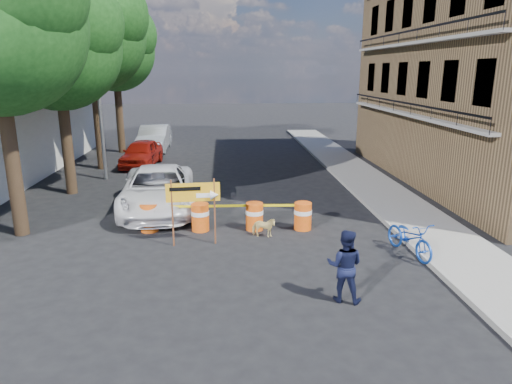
{
  "coord_description": "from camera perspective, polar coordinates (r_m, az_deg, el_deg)",
  "views": [
    {
      "loc": [
        -0.35,
        -12.15,
        5.05
      ],
      "look_at": [
        0.64,
        1.79,
        1.3
      ],
      "focal_mm": 32.0,
      "sensor_mm": 36.0,
      "label": 1
    }
  ],
  "objects": [
    {
      "name": "pedestrian",
      "position": [
        10.45,
        11.04,
        -9.03
      ],
      "size": [
        0.99,
        0.88,
        1.68
      ],
      "primitive_type": "imported",
      "rotation": [
        0.0,
        0.0,
        2.79
      ],
      "color": "black",
      "rests_on": "ground"
    },
    {
      "name": "tree_far",
      "position": [
        29.86,
        -17.15,
        16.62
      ],
      "size": [
        5.04,
        4.8,
        8.84
      ],
      "color": "#332316",
      "rests_on": "ground"
    },
    {
      "name": "bicycle",
      "position": [
        13.38,
        18.83,
        -3.52
      ],
      "size": [
        0.92,
        1.17,
        1.96
      ],
      "primitive_type": "imported",
      "rotation": [
        0.0,
        0.0,
        0.25
      ],
      "color": "#1646B8",
      "rests_on": "ground"
    },
    {
      "name": "dog",
      "position": [
        14.21,
        0.94,
        -4.43
      ],
      "size": [
        0.82,
        0.52,
        0.64
      ],
      "primitive_type": "imported",
      "rotation": [
        0.0,
        0.0,
        1.31
      ],
      "color": "#E5CF83",
      "rests_on": "ground"
    },
    {
      "name": "barrel_far_right",
      "position": [
        14.92,
        5.88,
        -2.93
      ],
      "size": [
        0.58,
        0.58,
        0.9
      ],
      "color": "#D3550C",
      "rests_on": "ground"
    },
    {
      "name": "barrel_mid_left",
      "position": [
        14.84,
        -6.99,
        -3.07
      ],
      "size": [
        0.58,
        0.58,
        0.9
      ],
      "color": "#D3550C",
      "rests_on": "ground"
    },
    {
      "name": "sedan_red",
      "position": [
        25.46,
        -14.12,
        4.74
      ],
      "size": [
        2.05,
        4.28,
        1.41
      ],
      "primitive_type": "imported",
      "rotation": [
        0.0,
        0.0,
        -0.09
      ],
      "color": "maroon",
      "rests_on": "ground"
    },
    {
      "name": "tree_mid_b",
      "position": [
        25.03,
        -19.83,
        17.99
      ],
      "size": [
        5.67,
        5.4,
        9.62
      ],
      "color": "#332316",
      "rests_on": "ground"
    },
    {
      "name": "suv_white",
      "position": [
        17.16,
        -12.14,
        0.3
      ],
      "size": [
        3.08,
        5.87,
        1.58
      ],
      "primitive_type": "imported",
      "rotation": [
        0.0,
        0.0,
        0.08
      ],
      "color": "white",
      "rests_on": "ground"
    },
    {
      "name": "sidewalk_east",
      "position": [
        19.92,
        15.27,
        0.02
      ],
      "size": [
        2.4,
        40.0,
        0.15
      ],
      "primitive_type": "cube",
      "color": "gray",
      "rests_on": "ground"
    },
    {
      "name": "tree_mid_a",
      "position": [
        20.21,
        -23.51,
        16.55
      ],
      "size": [
        5.25,
        5.0,
        8.68
      ],
      "color": "#332316",
      "rests_on": "ground"
    },
    {
      "name": "streetlamp",
      "position": [
        22.36,
        -18.99,
        12.5
      ],
      "size": [
        1.25,
        0.18,
        8.0
      ],
      "color": "gray",
      "rests_on": "ground"
    },
    {
      "name": "barrel_far_left",
      "position": [
        15.07,
        -13.22,
        -3.07
      ],
      "size": [
        0.58,
        0.58,
        0.9
      ],
      "color": "#D3550C",
      "rests_on": "ground"
    },
    {
      "name": "detour_sign",
      "position": [
        13.35,
        -6.94,
        -0.59
      ],
      "size": [
        1.56,
        0.31,
        2.01
      ],
      "rotation": [
        0.0,
        0.0,
        0.07
      ],
      "color": "#592D19",
      "rests_on": "ground"
    },
    {
      "name": "apartment_building",
      "position": [
        23.65,
        28.56,
        15.58
      ],
      "size": [
        8.0,
        16.0,
        12.0
      ],
      "primitive_type": "cube",
      "color": "olive",
      "rests_on": "ground"
    },
    {
      "name": "sedan_silver",
      "position": [
        30.19,
        -12.58,
        6.6
      ],
      "size": [
        1.74,
        4.95,
        1.63
      ],
      "primitive_type": "imported",
      "rotation": [
        0.0,
        0.0,
        0.0
      ],
      "color": "silver",
      "rests_on": "ground"
    },
    {
      "name": "ground",
      "position": [
        13.16,
        -2.25,
        -7.56
      ],
      "size": [
        120.0,
        120.0,
        0.0
      ],
      "primitive_type": "plane",
      "color": "black",
      "rests_on": "ground"
    },
    {
      "name": "barrel_mid_right",
      "position": [
        14.81,
        -0.2,
        -2.99
      ],
      "size": [
        0.58,
        0.58,
        0.9
      ],
      "color": "#D3550C",
      "rests_on": "ground"
    }
  ]
}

